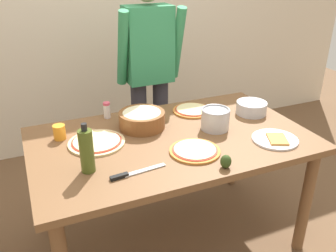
% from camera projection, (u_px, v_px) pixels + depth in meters
% --- Properties ---
extents(ground, '(8.00, 8.00, 0.00)m').
position_uv_depth(ground, '(171.00, 238.00, 2.43)').
color(ground, brown).
extents(wall_back, '(5.60, 0.10, 2.60)m').
position_uv_depth(wall_back, '(99.00, 7.00, 3.19)').
color(wall_back, beige).
rests_on(wall_back, ground).
extents(dining_table, '(1.60, 0.96, 0.76)m').
position_uv_depth(dining_table, '(171.00, 151.00, 2.14)').
color(dining_table, brown).
rests_on(dining_table, ground).
extents(person_cook, '(0.49, 0.25, 1.62)m').
position_uv_depth(person_cook, '(149.00, 70.00, 2.70)').
color(person_cook, '#2D2D38').
rests_on(person_cook, ground).
extents(pizza_raw_on_board, '(0.32, 0.32, 0.02)m').
position_uv_depth(pizza_raw_on_board, '(97.00, 142.00, 2.02)').
color(pizza_raw_on_board, beige).
rests_on(pizza_raw_on_board, dining_table).
extents(pizza_cooked_on_tray, '(0.28, 0.28, 0.02)m').
position_uv_depth(pizza_cooked_on_tray, '(195.00, 150.00, 1.94)').
color(pizza_cooked_on_tray, '#C67A33').
rests_on(pizza_cooked_on_tray, dining_table).
extents(pizza_second_cooked, '(0.26, 0.26, 0.02)m').
position_uv_depth(pizza_second_cooked, '(192.00, 110.00, 2.44)').
color(pizza_second_cooked, '#C67A33').
rests_on(pizza_second_cooked, dining_table).
extents(plate_with_slice, '(0.26, 0.26, 0.02)m').
position_uv_depth(plate_with_slice, '(275.00, 139.00, 2.06)').
color(plate_with_slice, white).
rests_on(plate_with_slice, dining_table).
extents(popcorn_bowl, '(0.28, 0.28, 0.11)m').
position_uv_depth(popcorn_bowl, '(142.00, 118.00, 2.19)').
color(popcorn_bowl, brown).
rests_on(popcorn_bowl, dining_table).
extents(mixing_bowl_steel, '(0.20, 0.20, 0.08)m').
position_uv_depth(mixing_bowl_steel, '(251.00, 108.00, 2.39)').
color(mixing_bowl_steel, '#B7B7BC').
rests_on(mixing_bowl_steel, dining_table).
extents(olive_oil_bottle, '(0.07, 0.07, 0.26)m').
position_uv_depth(olive_oil_bottle, '(87.00, 151.00, 1.72)').
color(olive_oil_bottle, '#47561E').
rests_on(olive_oil_bottle, dining_table).
extents(steel_pot, '(0.17, 0.17, 0.13)m').
position_uv_depth(steel_pot, '(215.00, 118.00, 2.18)').
color(steel_pot, '#B7B7BC').
rests_on(steel_pot, dining_table).
extents(cup_orange, '(0.07, 0.07, 0.08)m').
position_uv_depth(cup_orange, '(59.00, 132.00, 2.06)').
color(cup_orange, orange).
rests_on(cup_orange, dining_table).
extents(salt_shaker, '(0.04, 0.04, 0.11)m').
position_uv_depth(salt_shaker, '(107.00, 110.00, 2.32)').
color(salt_shaker, white).
rests_on(salt_shaker, dining_table).
extents(chef_knife, '(0.29, 0.05, 0.02)m').
position_uv_depth(chef_knife, '(132.00, 173.00, 1.74)').
color(chef_knife, silver).
rests_on(chef_knife, dining_table).
extents(avocado, '(0.06, 0.06, 0.07)m').
position_uv_depth(avocado, '(226.00, 161.00, 1.79)').
color(avocado, '#2D4219').
rests_on(avocado, dining_table).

